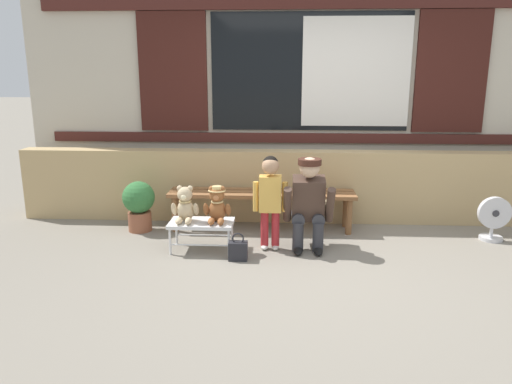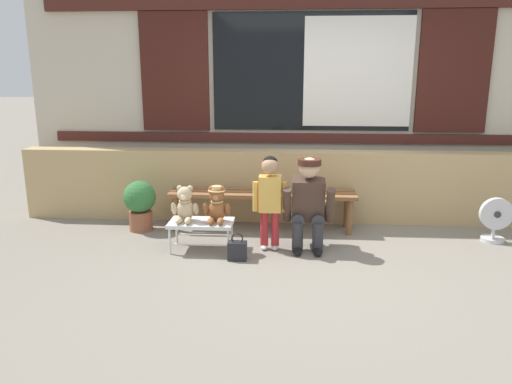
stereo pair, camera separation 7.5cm
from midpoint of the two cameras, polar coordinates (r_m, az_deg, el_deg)
ground_plane at (r=4.63m, az=7.31°, el=-8.51°), size 60.00×60.00×0.00m
brick_low_wall at (r=5.86m, az=6.69°, el=0.66°), size 6.92×0.25×0.85m
shop_facade at (r=6.23m, az=6.89°, el=14.50°), size 7.06×0.26×3.67m
wooden_bench_long at (r=5.52m, az=1.14°, el=-0.63°), size 2.10×0.40×0.44m
small_display_bench at (r=4.93m, az=-5.98°, el=-3.80°), size 0.64×0.36×0.30m
teddy_bear_plain at (r=4.90m, az=-7.88°, el=-1.54°), size 0.28×0.26×0.36m
teddy_bear_with_hat at (r=4.85m, az=-4.17°, el=-1.51°), size 0.28×0.27×0.36m
child_standing at (r=4.83m, az=2.09°, el=-0.06°), size 0.35×0.18×0.96m
adult_crouching at (r=4.90m, az=6.67°, el=-1.30°), size 0.50×0.49×0.95m
handbag_on_ground at (r=4.70m, az=-1.74°, el=-6.82°), size 0.18×0.11×0.27m
potted_plant at (r=5.64m, az=-13.04°, el=-1.22°), size 0.36×0.36×0.57m
floor_fan at (r=5.74m, az=26.52°, el=-2.95°), size 0.34×0.24×0.48m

